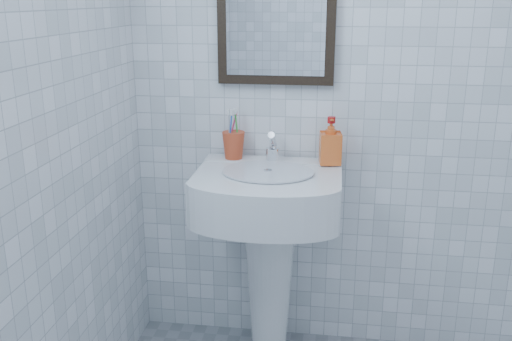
# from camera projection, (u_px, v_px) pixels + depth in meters

# --- Properties ---
(wall_back) EXTENTS (2.20, 0.02, 2.50)m
(wall_back) POSITION_uv_depth(u_px,v_px,m) (382.00, 83.00, 2.43)
(wall_back) COLOR white
(wall_back) RESTS_ON ground
(washbasin) EXTENTS (0.60, 0.44, 0.92)m
(washbasin) POSITION_uv_depth(u_px,v_px,m) (269.00, 234.00, 2.47)
(washbasin) COLOR white
(washbasin) RESTS_ON ground
(faucet) EXTENTS (0.06, 0.13, 0.15)m
(faucet) POSITION_uv_depth(u_px,v_px,m) (273.00, 149.00, 2.47)
(faucet) COLOR silver
(faucet) RESTS_ON washbasin
(toothbrush_cup) EXTENTS (0.13, 0.13, 0.12)m
(toothbrush_cup) POSITION_uv_depth(u_px,v_px,m) (234.00, 145.00, 2.52)
(toothbrush_cup) COLOR #C34122
(toothbrush_cup) RESTS_ON washbasin
(soap_dispenser) EXTENTS (0.10, 0.10, 0.20)m
(soap_dispenser) POSITION_uv_depth(u_px,v_px,m) (331.00, 141.00, 2.43)
(soap_dispenser) COLOR red
(soap_dispenser) RESTS_ON washbasin
(wall_mirror) EXTENTS (0.50, 0.04, 0.62)m
(wall_mirror) POSITION_uv_depth(u_px,v_px,m) (276.00, 10.00, 2.38)
(wall_mirror) COLOR black
(wall_mirror) RESTS_ON wall_back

